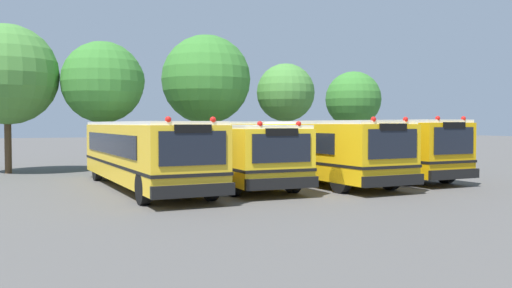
# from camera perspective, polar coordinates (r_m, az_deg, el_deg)

# --- Properties ---
(ground_plane) EXTENTS (160.00, 160.00, 0.00)m
(ground_plane) POSITION_cam_1_polar(r_m,az_deg,el_deg) (22.83, 1.44, -3.99)
(ground_plane) COLOR #514F4C
(school_bus_0) EXTENTS (2.65, 11.27, 2.64)m
(school_bus_0) POSITION_cam_1_polar(r_m,az_deg,el_deg) (20.94, -11.53, -0.77)
(school_bus_0) COLOR yellow
(school_bus_0) RESTS_ON ground_plane
(school_bus_1) EXTENTS (2.84, 10.20, 2.52)m
(school_bus_1) POSITION_cam_1_polar(r_m,az_deg,el_deg) (22.07, -2.97, -0.75)
(school_bus_1) COLOR yellow
(school_bus_1) RESTS_ON ground_plane
(school_bus_2) EXTENTS (2.83, 11.72, 2.67)m
(school_bus_2) POSITION_cam_1_polar(r_m,az_deg,el_deg) (23.56, 4.94, -0.37)
(school_bus_2) COLOR yellow
(school_bus_2) RESTS_ON ground_plane
(school_bus_3) EXTENTS (2.61, 9.82, 2.72)m
(school_bus_3) POSITION_cam_1_polar(r_m,az_deg,el_deg) (25.47, 12.08, -0.18)
(school_bus_3) COLOR #EAA80C
(school_bus_3) RESTS_ON ground_plane
(tree_0) EXTENTS (4.89, 4.89, 7.28)m
(tree_0) POSITION_cam_1_polar(r_m,az_deg,el_deg) (29.54, -24.49, 6.50)
(tree_0) COLOR #4C3823
(tree_0) RESTS_ON ground_plane
(tree_1) EXTENTS (4.15, 4.11, 6.58)m
(tree_1) POSITION_cam_1_polar(r_m,az_deg,el_deg) (28.95, -15.30, 6.23)
(tree_1) COLOR #4C3823
(tree_1) RESTS_ON ground_plane
(tree_2) EXTENTS (5.10, 5.10, 7.51)m
(tree_2) POSITION_cam_1_polar(r_m,az_deg,el_deg) (31.89, -5.03, 6.73)
(tree_2) COLOR #4C3823
(tree_2) RESTS_ON ground_plane
(tree_3) EXTENTS (3.50, 3.50, 6.06)m
(tree_3) POSITION_cam_1_polar(r_m,az_deg,el_deg) (33.35, 3.28, 5.41)
(tree_3) COLOR #4C3823
(tree_3) RESTS_ON ground_plane
(tree_4) EXTENTS (3.57, 3.57, 5.79)m
(tree_4) POSITION_cam_1_polar(r_m,az_deg,el_deg) (35.89, 10.01, 4.51)
(tree_4) COLOR #4C3823
(tree_4) RESTS_ON ground_plane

